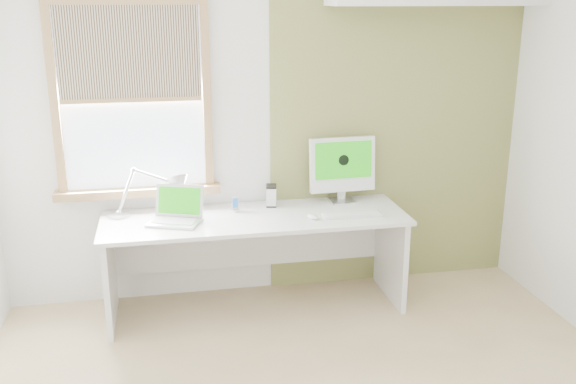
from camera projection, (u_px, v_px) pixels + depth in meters
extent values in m
cube|color=white|center=(270.00, 128.00, 4.91)|extent=(4.00, 0.02, 2.60)
cube|color=olive|center=(396.00, 123.00, 5.08)|extent=(2.00, 0.02, 2.60)
cube|color=olive|center=(54.00, 102.00, 4.51)|extent=(0.06, 0.06, 1.42)
cube|color=olive|center=(207.00, 97.00, 4.71)|extent=(0.06, 0.06, 1.42)
cube|color=olive|center=(125.00, 0.00, 4.42)|extent=(1.00, 0.06, 0.06)
cube|color=olive|center=(139.00, 192.00, 4.79)|extent=(1.20, 0.14, 0.06)
cube|color=#D1E2F9|center=(132.00, 99.00, 4.63)|extent=(1.00, 0.01, 1.30)
cube|color=beige|center=(129.00, 53.00, 4.50)|extent=(0.98, 0.02, 0.65)
cube|color=olive|center=(132.00, 100.00, 4.59)|extent=(0.98, 0.03, 0.03)
cube|color=silver|center=(255.00, 218.00, 4.69)|extent=(2.20, 0.70, 0.03)
cube|color=silver|center=(110.00, 276.00, 4.60)|extent=(0.04, 0.64, 0.70)
cube|color=silver|center=(391.00, 254.00, 4.99)|extent=(0.04, 0.64, 0.70)
cube|color=silver|center=(250.00, 237.00, 5.07)|extent=(2.08, 0.02, 0.48)
cylinder|color=silver|center=(119.00, 215.00, 4.67)|extent=(0.15, 0.15, 0.02)
sphere|color=silver|center=(119.00, 213.00, 4.67)|extent=(0.05, 0.05, 0.04)
cylinder|color=silver|center=(126.00, 192.00, 4.64)|extent=(0.15, 0.02, 0.32)
sphere|color=silver|center=(134.00, 170.00, 4.60)|extent=(0.04, 0.04, 0.04)
cylinder|color=silver|center=(154.00, 177.00, 4.63)|extent=(0.29, 0.06, 0.13)
sphere|color=silver|center=(175.00, 183.00, 4.65)|extent=(0.04, 0.04, 0.04)
cone|color=silver|center=(179.00, 186.00, 4.67)|extent=(0.23, 0.26, 0.20)
cube|color=silver|center=(175.00, 222.00, 4.53)|extent=(0.41, 0.35, 0.02)
cube|color=#B2B5B7|center=(175.00, 221.00, 4.53)|extent=(0.33, 0.25, 0.00)
cube|color=silver|center=(180.00, 200.00, 4.61)|extent=(0.35, 0.19, 0.23)
cube|color=#1C8A0E|center=(179.00, 201.00, 4.60)|extent=(0.31, 0.16, 0.19)
cylinder|color=silver|center=(235.00, 210.00, 4.79)|extent=(0.08, 0.08, 0.02)
cube|color=silver|center=(235.00, 203.00, 4.77)|extent=(0.05, 0.02, 0.10)
cube|color=#194C99|center=(235.00, 203.00, 4.76)|extent=(0.04, 0.01, 0.07)
cube|color=silver|center=(271.00, 196.00, 4.91)|extent=(0.09, 0.13, 0.16)
cube|color=black|center=(271.00, 186.00, 4.89)|extent=(0.10, 0.13, 0.01)
cube|color=black|center=(271.00, 205.00, 4.93)|extent=(0.10, 0.13, 0.01)
cube|color=silver|center=(342.00, 201.00, 5.02)|extent=(0.20, 0.18, 0.01)
cube|color=silver|center=(341.00, 189.00, 5.02)|extent=(0.06, 0.02, 0.17)
cube|color=white|center=(342.00, 165.00, 4.95)|extent=(0.51, 0.11, 0.42)
cube|color=#1C8A0E|center=(344.00, 160.00, 4.91)|extent=(0.45, 0.05, 0.28)
cylinder|color=black|center=(344.00, 160.00, 4.91)|extent=(0.08, 0.01, 0.08)
cube|color=white|center=(352.00, 215.00, 4.69)|extent=(0.43, 0.13, 0.02)
cube|color=white|center=(353.00, 214.00, 4.69)|extent=(0.40, 0.10, 0.00)
ellipsoid|color=white|center=(313.00, 217.00, 4.63)|extent=(0.10, 0.13, 0.03)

